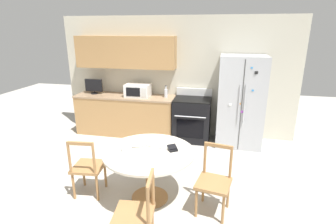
{
  "coord_description": "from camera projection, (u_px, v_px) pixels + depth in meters",
  "views": [
    {
      "loc": [
        1.03,
        -3.07,
        2.33
      ],
      "look_at": [
        0.13,
        1.15,
        0.95
      ],
      "focal_mm": 28.0,
      "sensor_mm": 36.0,
      "label": 1
    }
  ],
  "objects": [
    {
      "name": "countertop_tv",
      "position": [
        94.0,
        86.0,
        5.96
      ],
      "size": [
        0.4,
        0.16,
        0.34
      ],
      "color": "black",
      "rests_on": "kitchen_counter"
    },
    {
      "name": "oven_range",
      "position": [
        192.0,
        119.0,
        5.66
      ],
      "size": [
        0.77,
        0.68,
        1.08
      ],
      "color": "black",
      "rests_on": "ground_plane"
    },
    {
      "name": "microwave",
      "position": [
        138.0,
        90.0,
        5.75
      ],
      "size": [
        0.54,
        0.37,
        0.27
      ],
      "color": "white",
      "rests_on": "kitchen_counter"
    },
    {
      "name": "mail_stack",
      "position": [
        158.0,
        143.0,
        3.78
      ],
      "size": [
        0.31,
        0.36,
        0.02
      ],
      "color": "white",
      "rests_on": "dining_table"
    },
    {
      "name": "dining_chair_left",
      "position": [
        88.0,
        167.0,
        3.74
      ],
      "size": [
        0.46,
        0.46,
        0.9
      ],
      "rotation": [
        0.0,
        0.0,
        6.39
      ],
      "color": "#9E7042",
      "rests_on": "ground_plane"
    },
    {
      "name": "dining_table",
      "position": [
        149.0,
        160.0,
        3.59
      ],
      "size": [
        1.25,
        1.25,
        0.74
      ],
      "color": "beige",
      "rests_on": "ground_plane"
    },
    {
      "name": "dining_chair_near",
      "position": [
        136.0,
        214.0,
        2.79
      ],
      "size": [
        0.47,
        0.47,
        0.9
      ],
      "rotation": [
        0.0,
        0.0,
        1.69
      ],
      "color": "#9E7042",
      "rests_on": "ground_plane"
    },
    {
      "name": "kitchen_counter",
      "position": [
        126.0,
        115.0,
        5.99
      ],
      "size": [
        2.24,
        0.64,
        0.9
      ],
      "color": "#AD7F4C",
      "rests_on": "ground_plane"
    },
    {
      "name": "candle_glass",
      "position": [
        124.0,
        149.0,
        3.53
      ],
      "size": [
        0.08,
        0.08,
        0.09
      ],
      "color": "silver",
      "rests_on": "dining_table"
    },
    {
      "name": "dining_chair_right",
      "position": [
        214.0,
        182.0,
        3.39
      ],
      "size": [
        0.49,
        0.49,
        0.9
      ],
      "rotation": [
        0.0,
        0.0,
        2.96
      ],
      "color": "#9E7042",
      "rests_on": "ground_plane"
    },
    {
      "name": "back_wall",
      "position": [
        162.0,
        70.0,
        5.81
      ],
      "size": [
        5.2,
        0.44,
        2.6
      ],
      "color": "beige",
      "rests_on": "ground_plane"
    },
    {
      "name": "folded_napkin",
      "position": [
        138.0,
        145.0,
        3.66
      ],
      "size": [
        0.16,
        0.12,
        0.05
      ],
      "color": "silver",
      "rests_on": "dining_table"
    },
    {
      "name": "wallet",
      "position": [
        172.0,
        148.0,
        3.57
      ],
      "size": [
        0.17,
        0.17,
        0.07
      ],
      "color": "black",
      "rests_on": "dining_table"
    },
    {
      "name": "refrigerator",
      "position": [
        241.0,
        102.0,
        5.29
      ],
      "size": [
        0.9,
        0.74,
        1.84
      ],
      "color": "#B2B5BA",
      "rests_on": "ground_plane"
    },
    {
      "name": "ground_plane",
      "position": [
        143.0,
        198.0,
        3.77
      ],
      "size": [
        14.0,
        14.0,
        0.0
      ],
      "primitive_type": "plane",
      "color": "#B2ADA3"
    },
    {
      "name": "counter_bottle",
      "position": [
        166.0,
        93.0,
        5.67
      ],
      "size": [
        0.07,
        0.07,
        0.26
      ],
      "color": "silver",
      "rests_on": "kitchen_counter"
    }
  ]
}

